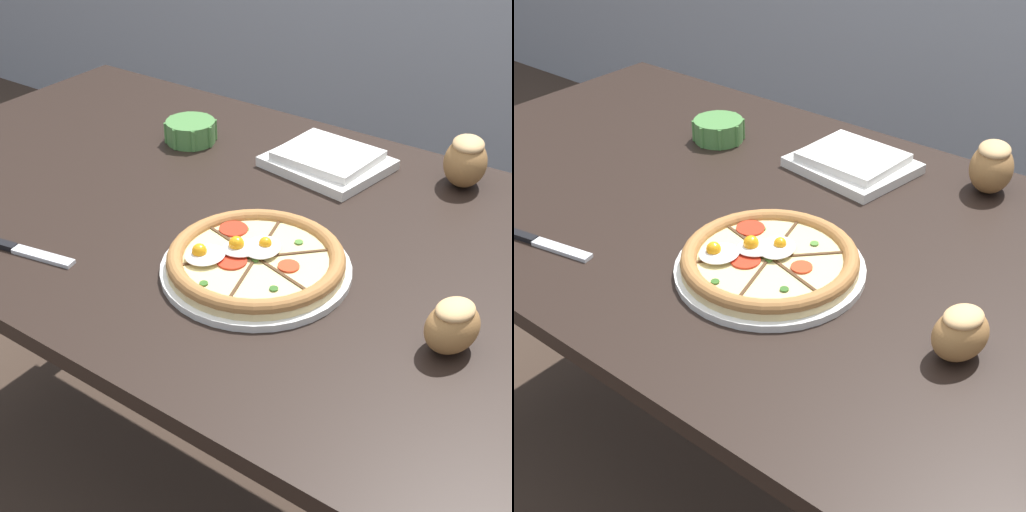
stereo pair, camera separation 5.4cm
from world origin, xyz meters
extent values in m
plane|color=#3D2D23|center=(0.00, 0.00, 0.00)|extent=(12.00, 12.00, 0.00)
cube|color=black|center=(0.00, 0.00, 0.76)|extent=(1.59, 0.88, 0.03)
cube|color=black|center=(-0.75, 0.39, 0.37)|extent=(0.06, 0.06, 0.75)
cylinder|color=white|center=(0.12, -0.13, 0.78)|extent=(0.30, 0.30, 0.01)
cylinder|color=#E5C684|center=(0.12, -0.13, 0.80)|extent=(0.28, 0.28, 0.01)
cylinder|color=#E0CC84|center=(0.12, -0.13, 0.80)|extent=(0.24, 0.24, 0.00)
torus|color=#A36B38|center=(0.12, -0.13, 0.81)|extent=(0.28, 0.28, 0.03)
cube|color=#472D19|center=(0.07, -0.17, 0.81)|extent=(0.09, 0.09, 0.00)
cube|color=#472D19|center=(0.13, -0.19, 0.81)|extent=(0.04, 0.12, 0.00)
cube|color=#472D19|center=(0.17, -0.14, 0.81)|extent=(0.12, 0.03, 0.00)
cube|color=#472D19|center=(0.16, -0.09, 0.81)|extent=(0.09, 0.09, 0.00)
cube|color=#472D19|center=(0.10, -0.07, 0.81)|extent=(0.04, 0.12, 0.00)
cube|color=#472D19|center=(0.06, -0.12, 0.81)|extent=(0.12, 0.03, 0.00)
cylinder|color=red|center=(0.17, -0.12, 0.81)|extent=(0.03, 0.03, 0.00)
cylinder|color=red|center=(0.04, -0.08, 0.81)|extent=(0.05, 0.05, 0.00)
cylinder|color=red|center=(0.09, -0.16, 0.81)|extent=(0.05, 0.05, 0.00)
ellipsoid|color=white|center=(0.11, -0.11, 0.81)|extent=(0.08, 0.08, 0.01)
sphere|color=orange|center=(0.12, -0.11, 0.82)|extent=(0.02, 0.02, 0.02)
ellipsoid|color=white|center=(0.05, -0.18, 0.81)|extent=(0.07, 0.08, 0.01)
sphere|color=orange|center=(0.05, -0.18, 0.82)|extent=(0.02, 0.02, 0.02)
ellipsoid|color=white|center=(0.09, -0.13, 0.81)|extent=(0.08, 0.08, 0.01)
sphere|color=orange|center=(0.08, -0.13, 0.82)|extent=(0.03, 0.03, 0.03)
cylinder|color=#2D5B1E|center=(0.05, -0.07, 0.81)|extent=(0.02, 0.02, 0.00)
cylinder|color=#386B23|center=(0.11, -0.13, 0.81)|extent=(0.01, 0.01, 0.00)
cylinder|color=#477A2D|center=(0.12, -0.14, 0.81)|extent=(0.01, 0.01, 0.00)
cylinder|color=#2D5B1E|center=(0.09, -0.23, 0.81)|extent=(0.01, 0.01, 0.00)
cylinder|color=#477A2D|center=(0.15, -0.06, 0.81)|extent=(0.01, 0.01, 0.00)
cylinder|color=#2D5B1E|center=(0.19, -0.18, 0.81)|extent=(0.01, 0.01, 0.00)
cylinder|color=#4C8442|center=(-0.28, 0.19, 0.80)|extent=(0.10, 0.10, 0.05)
cylinder|color=gold|center=(-0.28, 0.19, 0.81)|extent=(0.08, 0.08, 0.03)
cylinder|color=#4C8442|center=(-0.23, 0.19, 0.80)|extent=(0.01, 0.01, 0.04)
cylinder|color=#4C8442|center=(-0.24, 0.23, 0.80)|extent=(0.01, 0.01, 0.04)
cylinder|color=#4C8442|center=(-0.28, 0.24, 0.80)|extent=(0.01, 0.01, 0.04)
cylinder|color=#4C8442|center=(-0.32, 0.23, 0.80)|extent=(0.01, 0.01, 0.04)
cylinder|color=#4C8442|center=(-0.33, 0.19, 0.80)|extent=(0.01, 0.01, 0.04)
cylinder|color=#4C8442|center=(-0.32, 0.15, 0.80)|extent=(0.01, 0.01, 0.04)
cylinder|color=#4C8442|center=(-0.28, 0.14, 0.80)|extent=(0.01, 0.01, 0.04)
cylinder|color=#4C8442|center=(-0.24, 0.15, 0.80)|extent=(0.01, 0.01, 0.04)
cube|color=silver|center=(0.02, 0.25, 0.79)|extent=(0.24, 0.22, 0.02)
cube|color=silver|center=(0.02, 0.25, 0.81)|extent=(0.19, 0.16, 0.02)
ellipsoid|color=#A3703D|center=(0.44, -0.13, 0.81)|extent=(0.09, 0.10, 0.07)
ellipsoid|color=tan|center=(0.44, -0.13, 0.84)|extent=(0.06, 0.07, 0.02)
ellipsoid|color=olive|center=(0.27, 0.34, 0.82)|extent=(0.11, 0.13, 0.09)
ellipsoid|color=tan|center=(0.27, 0.34, 0.86)|extent=(0.08, 0.09, 0.03)
cube|color=silver|center=(-0.19, -0.30, 0.78)|extent=(0.12, 0.04, 0.01)
cube|color=black|center=(-0.28, -0.32, 0.78)|extent=(0.08, 0.03, 0.01)
camera|label=1|loc=(0.65, -0.88, 1.42)|focal=50.00mm
camera|label=2|loc=(0.69, -0.85, 1.42)|focal=50.00mm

